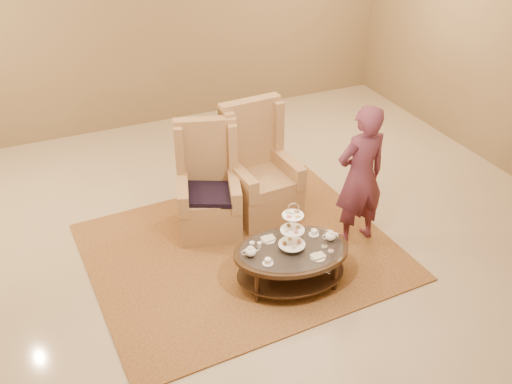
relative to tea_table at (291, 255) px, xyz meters
name	(u,v)px	position (x,y,z in m)	size (l,w,h in m)	color
ground	(254,263)	(-0.22, 0.44, -0.36)	(8.00, 8.00, 0.00)	#C5B393
ceiling	(254,263)	(-0.22, 0.44, -0.36)	(8.00, 8.00, 0.02)	white
wall_back	(145,13)	(-0.22, 4.44, 1.39)	(8.00, 0.04, 3.50)	#8D754D
rug	(242,251)	(-0.26, 0.68, -0.35)	(3.39, 2.87, 0.02)	olive
tea_table	(291,255)	(0.00, 0.00, 0.00)	(1.32, 1.02, 0.99)	black
armchair_left	(209,194)	(-0.41, 1.31, 0.08)	(0.88, 0.90, 1.30)	tan
armchair_right	(258,177)	(0.25, 1.38, 0.11)	(0.80, 0.83, 1.39)	tan
person	(360,177)	(1.02, 0.39, 0.47)	(0.62, 0.41, 1.67)	#5A2636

